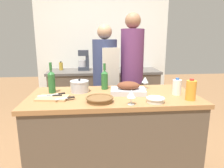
% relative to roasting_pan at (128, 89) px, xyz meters
% --- Properties ---
extents(kitchen_island, '(1.58, 0.75, 0.92)m').
position_rel_roasting_pan_xyz_m(kitchen_island, '(-0.15, -0.03, -0.51)').
color(kitchen_island, brown).
rests_on(kitchen_island, ground_plane).
extents(back_counter, '(1.85, 0.60, 0.92)m').
position_rel_roasting_pan_xyz_m(back_counter, '(-0.15, 1.50, -0.51)').
color(back_counter, brown).
rests_on(back_counter, ground_plane).
extents(back_wall, '(2.35, 0.10, 2.55)m').
position_rel_roasting_pan_xyz_m(back_wall, '(-0.15, 1.85, 0.31)').
color(back_wall, silver).
rests_on(back_wall, ground_plane).
extents(roasting_pan, '(0.36, 0.27, 0.12)m').
position_rel_roasting_pan_xyz_m(roasting_pan, '(0.00, 0.00, 0.00)').
color(roasting_pan, '#BCBCC1').
rests_on(roasting_pan, kitchen_island).
extents(wicker_basket, '(0.23, 0.23, 0.05)m').
position_rel_roasting_pan_xyz_m(wicker_basket, '(-0.29, -0.24, -0.02)').
color(wicker_basket, brown).
rests_on(wicker_basket, kitchen_island).
extents(cutting_board, '(0.29, 0.22, 0.02)m').
position_rel_roasting_pan_xyz_m(cutting_board, '(-0.70, -0.12, -0.04)').
color(cutting_board, tan).
rests_on(cutting_board, kitchen_island).
extents(stock_pot, '(0.19, 0.19, 0.14)m').
position_rel_roasting_pan_xyz_m(stock_pot, '(-0.47, 0.10, 0.01)').
color(stock_pot, '#B7B7BC').
rests_on(stock_pot, kitchen_island).
extents(mixing_bowl, '(0.16, 0.16, 0.04)m').
position_rel_roasting_pan_xyz_m(mixing_bowl, '(0.18, -0.30, -0.02)').
color(mixing_bowl, beige).
rests_on(mixing_bowl, kitchen_island).
extents(juice_jug, '(0.09, 0.09, 0.19)m').
position_rel_roasting_pan_xyz_m(juice_jug, '(0.50, -0.26, 0.04)').
color(juice_jug, orange).
rests_on(juice_jug, kitchen_island).
extents(milk_jug, '(0.08, 0.08, 0.16)m').
position_rel_roasting_pan_xyz_m(milk_jug, '(0.45, -0.08, 0.03)').
color(milk_jug, white).
rests_on(milk_jug, kitchen_island).
extents(wine_bottle_green, '(0.07, 0.07, 0.27)m').
position_rel_roasting_pan_xyz_m(wine_bottle_green, '(-0.22, 0.19, 0.06)').
color(wine_bottle_green, '#28662D').
rests_on(wine_bottle_green, kitchen_island).
extents(wine_bottle_dark, '(0.07, 0.07, 0.30)m').
position_rel_roasting_pan_xyz_m(wine_bottle_dark, '(-0.74, 0.10, 0.07)').
color(wine_bottle_dark, '#28662D').
rests_on(wine_bottle_dark, kitchen_island).
extents(wine_glass_left, '(0.07, 0.07, 0.12)m').
position_rel_roasting_pan_xyz_m(wine_glass_left, '(-0.03, -0.33, 0.04)').
color(wine_glass_left, silver).
rests_on(wine_glass_left, kitchen_island).
extents(wine_glass_right, '(0.07, 0.07, 0.13)m').
position_rel_roasting_pan_xyz_m(wine_glass_right, '(0.21, 0.18, 0.05)').
color(wine_glass_right, silver).
rests_on(wine_glass_right, kitchen_island).
extents(knife_chef, '(0.21, 0.03, 0.01)m').
position_rel_roasting_pan_xyz_m(knife_chef, '(-0.72, -0.08, -0.02)').
color(knife_chef, '#B7B7BC').
rests_on(knife_chef, cutting_board).
extents(knife_paring, '(0.17, 0.10, 0.01)m').
position_rel_roasting_pan_xyz_m(knife_paring, '(-0.58, -0.17, -0.02)').
color(knife_paring, '#B7B7BC').
rests_on(knife_paring, cutting_board).
extents(knife_bread, '(0.17, 0.10, 0.01)m').
position_rel_roasting_pan_xyz_m(knife_bread, '(-0.68, -0.04, -0.02)').
color(knife_bread, '#B7B7BC').
rests_on(knife_bread, cutting_board).
extents(stand_mixer, '(0.18, 0.14, 0.34)m').
position_rel_roasting_pan_xyz_m(stand_mixer, '(-0.49, 1.52, 0.09)').
color(stand_mixer, '#333842').
rests_on(stand_mixer, back_counter).
extents(condiment_bottle_tall, '(0.06, 0.06, 0.15)m').
position_rel_roasting_pan_xyz_m(condiment_bottle_tall, '(-0.88, 1.58, 0.02)').
color(condiment_bottle_tall, '#B28E2D').
rests_on(condiment_bottle_tall, back_counter).
extents(condiment_bottle_short, '(0.05, 0.05, 0.22)m').
position_rel_roasting_pan_xyz_m(condiment_bottle_short, '(-0.18, 1.34, 0.05)').
color(condiment_bottle_short, '#B28E2D').
rests_on(condiment_bottle_short, back_counter).
extents(person_cook_aproned, '(0.34, 0.36, 1.63)m').
position_rel_roasting_pan_xyz_m(person_cook_aproned, '(-0.18, 0.76, -0.06)').
color(person_cook_aproned, beige).
rests_on(person_cook_aproned, ground_plane).
extents(person_cook_guest, '(0.31, 0.31, 1.78)m').
position_rel_roasting_pan_xyz_m(person_cook_guest, '(0.19, 0.81, 0.03)').
color(person_cook_guest, beige).
rests_on(person_cook_guest, ground_plane).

